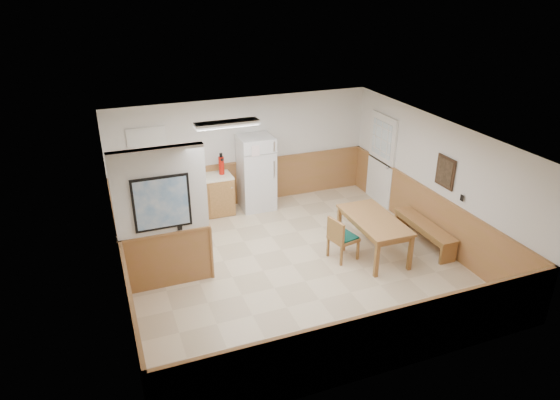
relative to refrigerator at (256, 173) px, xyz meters
name	(u,v)px	position (x,y,z in m)	size (l,w,h in m)	color
ground	(293,265)	(-0.18, -2.63, -0.85)	(6.00, 6.00, 0.00)	beige
ceiling	(294,136)	(-0.18, -2.63, 1.65)	(6.00, 6.00, 0.02)	silver
back_wall	(243,152)	(-0.18, 0.37, 0.40)	(6.00, 0.02, 2.50)	silver
right_wall	(435,181)	(2.82, -2.63, 0.40)	(0.02, 6.00, 2.50)	silver
left_wall	(117,233)	(-3.18, -2.63, 0.40)	(0.02, 6.00, 2.50)	silver
wainscot_back	(244,183)	(-0.18, 0.35, -0.35)	(6.00, 0.04, 1.00)	#99623D
wainscot_right	(429,215)	(2.80, -2.63, -0.35)	(0.04, 6.00, 1.00)	#99623D
wainscot_left	(124,273)	(-3.16, -2.63, -0.35)	(0.04, 6.00, 1.00)	#99623D
partition_wall	(163,221)	(-2.43, -2.43, 0.38)	(1.50, 0.20, 2.50)	silver
kitchen_counter	(196,197)	(-1.39, 0.05, -0.39)	(2.20, 0.61, 1.00)	#B3763F
exterior_door	(381,160)	(2.78, -0.73, 0.20)	(0.07, 1.02, 2.15)	silver
kitchen_window	(148,151)	(-2.28, 0.35, 0.70)	(0.80, 0.04, 1.00)	silver
wall_painting	(445,172)	(2.79, -2.93, 0.70)	(0.04, 0.50, 0.60)	#322014
fluorescent_fixture	(227,124)	(-0.98, -1.33, 1.59)	(1.20, 0.30, 0.09)	silver
refrigerator	(256,173)	(0.00, 0.00, 0.00)	(0.76, 0.72, 1.71)	silver
dining_table	(374,223)	(1.41, -2.78, -0.20)	(0.84, 1.64, 0.75)	#A6693C
dining_bench	(424,228)	(2.57, -2.82, -0.51)	(0.38, 1.66, 0.45)	#A6693C
dining_chair	(340,236)	(0.72, -2.75, -0.36)	(0.71, 0.55, 0.85)	#A6693C
fire_extinguisher	(221,165)	(-0.77, 0.09, 0.26)	(0.14, 0.14, 0.49)	red
soap_bottle	(147,180)	(-2.39, 0.09, 0.14)	(0.06, 0.06, 0.19)	green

